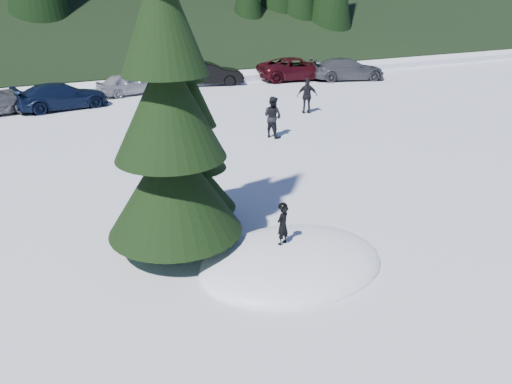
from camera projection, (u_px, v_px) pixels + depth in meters
name	position (u px, v px, depth m)	size (l,w,h in m)	color
ground	(292.00, 264.00, 11.71)	(200.00, 200.00, 0.00)	white
snow_mound	(292.00, 264.00, 11.71)	(4.48, 3.52, 0.96)	white
spruce_tall	(169.00, 119.00, 11.03)	(3.20, 3.20, 8.60)	black
spruce_short	(193.00, 148.00, 13.06)	(2.20, 2.20, 5.37)	black
child_skier	(283.00, 225.00, 11.44)	(0.35, 0.23, 0.97)	black
adult_0	(273.00, 117.00, 21.19)	(0.86, 0.67, 1.76)	black
adult_1	(307.00, 96.00, 25.22)	(1.04, 0.43, 1.77)	black
car_3	(62.00, 96.00, 26.19)	(1.90, 4.68, 1.36)	black
car_4	(129.00, 84.00, 29.61)	(1.52, 3.78, 1.29)	#9899A0
car_5	(208.00, 74.00, 32.49)	(1.56, 4.48, 1.48)	black
car_6	(297.00, 69.00, 34.34)	(2.50, 5.43, 1.51)	#370A11
car_7	(348.00, 69.00, 34.30)	(2.05, 5.05, 1.47)	#46494D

